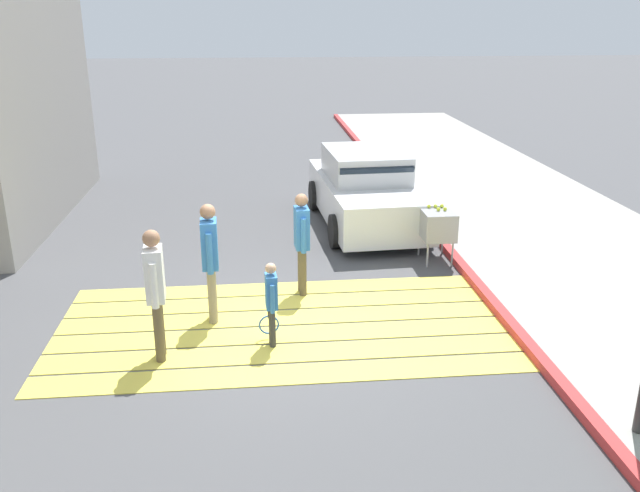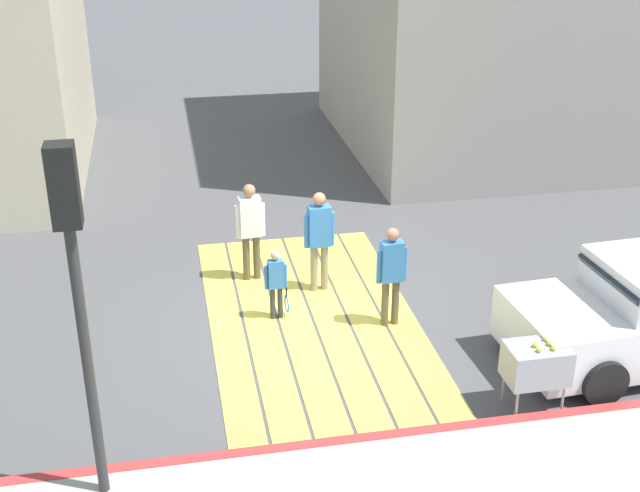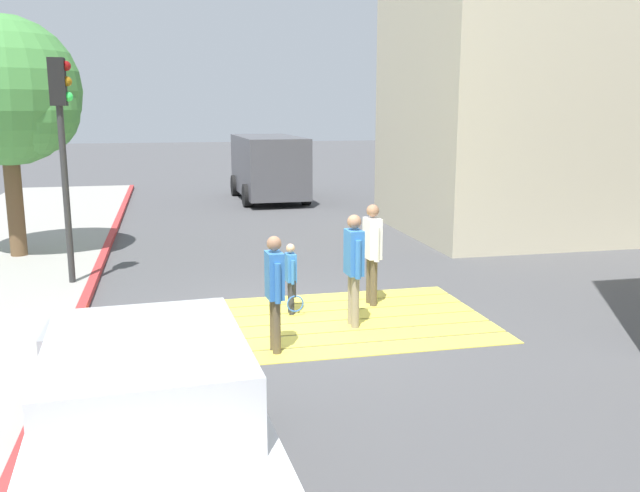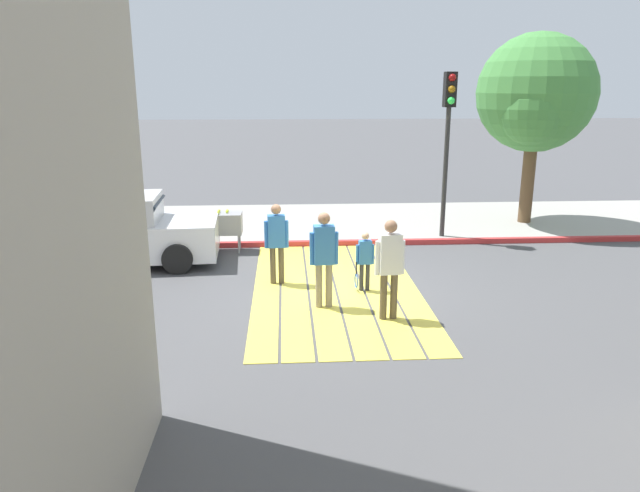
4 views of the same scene
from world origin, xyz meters
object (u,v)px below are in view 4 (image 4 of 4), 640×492
Objects in this scene: pedestrian_adult_trailing at (390,262)px; tennis_ball_cart at (225,223)px; street_tree at (535,96)px; pedestrian_child_with_racket at (364,259)px; pedestrian_adult_lead at (324,253)px; car_parked_near_curb at (119,232)px; pedestrian_adult_side at (277,238)px; traffic_light_corner at (448,122)px.

tennis_ball_cart is at bearing -144.58° from pedestrian_adult_trailing.
pedestrian_child_with_racket is at bearing -45.94° from street_tree.
street_tree is 3.00× the size of pedestrian_adult_lead.
street_tree reaches higher than car_parked_near_curb.
street_tree is 4.47× the size of pedestrian_child_with_racket.
pedestrian_adult_side reaches higher than car_parked_near_curb.
pedestrian_adult_trailing is 2.78m from pedestrian_adult_side.
street_tree is at bearing 123.21° from pedestrian_adult_side.
pedestrian_child_with_racket is (2.15, 5.26, -0.07)m from car_parked_near_curb.
pedestrian_adult_lead reaches higher than tennis_ball_cart.
tennis_ball_cart is at bearing -83.00° from traffic_light_corner.
traffic_light_corner is at bearing 145.68° from pedestrian_child_with_racket.
pedestrian_adult_trailing is 1.52m from pedestrian_child_with_racket.
pedestrian_adult_trailing is (4.51, 3.21, 0.33)m from tennis_ball_cart.
pedestrian_adult_trailing is (6.58, -5.07, -2.60)m from street_tree.
traffic_light_corner is 2.39× the size of pedestrian_adult_lead.
pedestrian_adult_trailing is (3.61, 5.49, 0.29)m from car_parked_near_curb.
pedestrian_adult_lead is (3.89, 2.13, 0.33)m from tennis_ball_cart.
street_tree is 8.94m from pedestrian_adult_lead.
tennis_ball_cart is at bearing 111.57° from car_parked_near_curb.
tennis_ball_cart is at bearing -75.97° from street_tree.
car_parked_near_curb is at bearing -123.33° from pedestrian_adult_trailing.
pedestrian_adult_side is at bearing 26.79° from tennis_ball_cart.
street_tree is at bearing 134.06° from pedestrian_child_with_racket.
pedestrian_child_with_racket is at bearing 72.50° from pedestrian_adult_side.
car_parked_near_curb reaches higher than tennis_ball_cart.
street_tree is (-2.97, 10.56, 2.90)m from car_parked_near_curb.
traffic_light_corner is 6.04m from tennis_ball_cart.
pedestrian_adult_side is (2.52, 1.27, 0.27)m from tennis_ball_cart.
pedestrian_adult_lead is (5.96, -6.14, -2.60)m from street_tree.
pedestrian_adult_trailing reaches higher than pedestrian_child_with_racket.
pedestrian_adult_lead reaches higher than car_parked_near_curb.
car_parked_near_curb is 3.91m from pedestrian_adult_side.
pedestrian_adult_trailing reaches higher than car_parked_near_curb.
traffic_light_corner is 5.71m from pedestrian_adult_side.
traffic_light_corner is at bearing -63.16° from street_tree.
tennis_ball_cart is 0.62× the size of pedestrian_adult_side.
tennis_ball_cart is at bearing -135.73° from pedestrian_child_with_racket.
pedestrian_adult_side is at bearing -107.50° from pedestrian_child_with_racket.
pedestrian_adult_side is at bearing -135.84° from pedestrian_adult_trailing.
car_parked_near_curb is 5.34m from pedestrian_adult_lead.
pedestrian_child_with_racket is at bearing -34.32° from traffic_light_corner.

